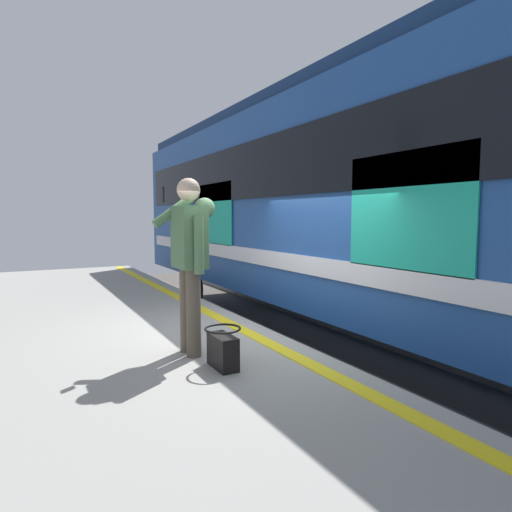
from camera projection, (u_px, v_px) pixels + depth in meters
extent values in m
plane|color=#4C4742|center=(270.00, 406.00, 5.18)|extent=(24.63, 24.63, 0.00)
cube|color=gray|center=(48.00, 411.00, 3.99)|extent=(15.11, 4.78, 0.94)
cube|color=yellow|center=(247.00, 332.00, 4.95)|extent=(14.81, 0.16, 0.01)
cube|color=slate|center=(364.00, 377.00, 5.89)|extent=(19.65, 0.08, 0.16)
cube|color=slate|center=(435.00, 360.00, 6.57)|extent=(19.65, 0.08, 0.16)
cube|color=#1E478C|center=(358.00, 204.00, 6.87)|extent=(13.21, 2.94, 3.04)
cube|color=navy|center=(361.00, 98.00, 6.72)|extent=(12.95, 2.71, 0.24)
cube|color=black|center=(279.00, 164.00, 6.11)|extent=(12.55, 0.03, 0.90)
cube|color=silver|center=(279.00, 260.00, 6.23)|extent=(12.55, 0.03, 0.24)
cube|color=#19A58C|center=(405.00, 211.00, 4.15)|extent=(1.52, 0.02, 1.15)
cube|color=#19A58C|center=(215.00, 214.00, 8.19)|extent=(1.52, 0.02, 1.15)
cylinder|color=black|center=(194.00, 288.00, 10.22)|extent=(0.84, 0.12, 0.84)
cylinder|color=black|center=(279.00, 281.00, 11.35)|extent=(0.84, 0.12, 0.84)
cylinder|color=brown|center=(194.00, 313.00, 4.07)|extent=(0.14, 0.14, 0.84)
cylinder|color=brown|center=(187.00, 309.00, 4.23)|extent=(0.14, 0.14, 0.84)
cube|color=#4C724C|center=(189.00, 237.00, 4.09)|extent=(0.40, 0.24, 0.59)
sphere|color=#4C724C|center=(205.00, 208.00, 4.14)|extent=(0.20, 0.20, 0.20)
sphere|color=beige|center=(188.00, 190.00, 4.05)|extent=(0.22, 0.22, 0.22)
cylinder|color=#4C724C|center=(199.00, 245.00, 3.87)|extent=(0.09, 0.09, 0.53)
cylinder|color=#4C724C|center=(173.00, 211.00, 4.23)|extent=(0.09, 0.42, 0.33)
cube|color=black|center=(163.00, 195.00, 4.16)|extent=(0.07, 0.02, 0.15)
cube|color=black|center=(223.00, 352.00, 3.78)|extent=(0.36, 0.16, 0.29)
torus|color=black|center=(223.00, 329.00, 3.77)|extent=(0.32, 0.32, 0.02)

